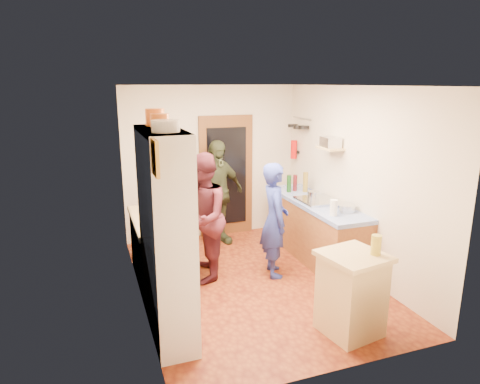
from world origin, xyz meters
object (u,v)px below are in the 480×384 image
right_counter_base (314,231)px  island_base (351,296)px  hutch_body (166,236)px  person_left (204,217)px  person_hob (277,220)px  person_back (217,193)px

right_counter_base → island_base: island_base is taller
hutch_body → person_left: (0.71, 1.17, -0.22)m
right_counter_base → island_base: 2.09m
person_hob → person_left: size_ratio=0.91×
person_back → person_hob: bearing=-90.4°
hutch_body → right_counter_base: (2.50, 1.30, -0.68)m
hutch_body → island_base: size_ratio=2.56×
island_base → person_left: person_left is taller
hutch_body → person_left: 1.39m
hutch_body → island_base: (1.83, -0.68, -0.67)m
hutch_body → person_hob: 1.94m
person_hob → right_counter_base: bearing=-53.6°
right_counter_base → person_left: 1.85m
island_base → person_back: size_ratio=0.49×
right_counter_base → person_left: (-1.79, -0.13, 0.46)m
person_hob → person_left: person_left is taller
right_counter_base → person_back: 1.69m
person_back → person_left: bearing=-131.6°
right_counter_base → person_left: bearing=-175.8°
person_left → island_base: bearing=47.8°
person_hob → person_back: size_ratio=0.91×
island_base → person_left: size_ratio=0.49×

